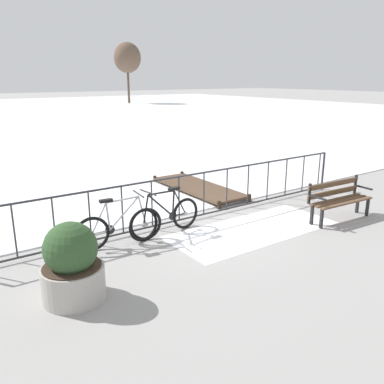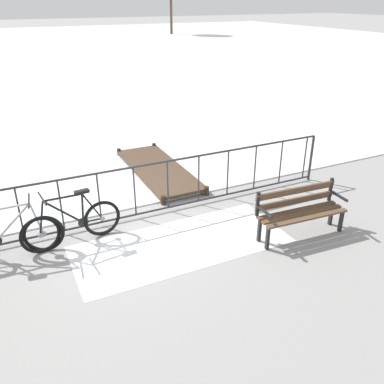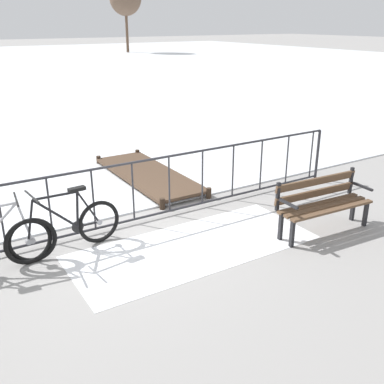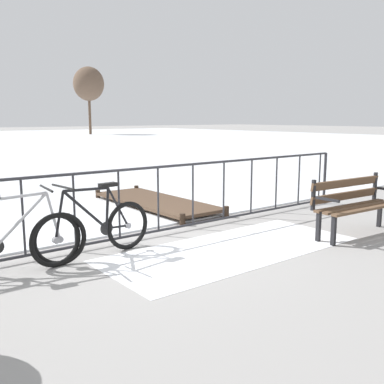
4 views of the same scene
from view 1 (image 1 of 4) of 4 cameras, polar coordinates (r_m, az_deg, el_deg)
name	(u,v)px [view 1 (image 1 of 4)]	position (r m, az deg, el deg)	size (l,w,h in m)	color
ground_plane	(192,220)	(8.98, -0.04, -4.05)	(160.00, 160.00, 0.00)	gray
snow_patch	(253,229)	(8.55, 8.67, -5.27)	(3.65, 1.55, 0.01)	white
railing_fence	(192,196)	(8.80, -0.04, -0.62)	(9.06, 0.06, 1.07)	#2D2D33
bicycle_near_railing	(119,227)	(7.68, -10.23, -4.91)	(1.71, 0.52, 0.97)	black
bicycle_second	(165,217)	(8.10, -3.79, -3.57)	(1.71, 0.52, 0.97)	black
park_bench	(338,197)	(9.50, 19.99, -0.66)	(1.63, 0.58, 0.89)	brown
planter_with_shrub	(72,265)	(6.00, -16.64, -9.88)	(0.90, 0.90, 1.16)	#ADA8A0
wooden_dock	(198,187)	(11.21, 0.86, 0.70)	(1.10, 3.20, 0.20)	#4C3828
tree_far_west	(127,58)	(50.49, -9.15, 18.24)	(3.18, 3.18, 7.00)	brown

